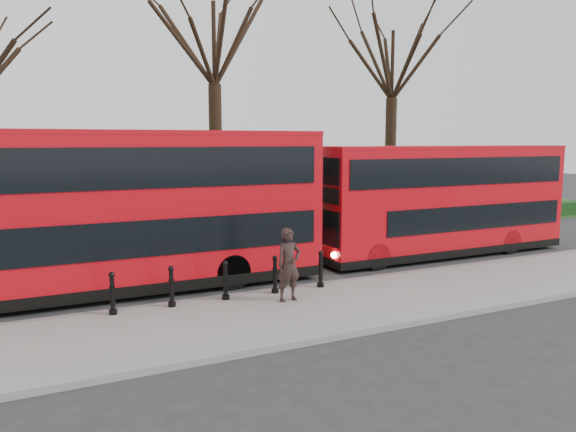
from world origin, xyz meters
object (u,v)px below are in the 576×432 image
bus_rear (442,201)px  pedestrian (289,265)px  bollard_row (226,281)px  bus_lead (124,212)px

bus_rear → pedestrian: (-8.18, -3.43, -0.97)m
bollard_row → pedestrian: size_ratio=3.08×
bollard_row → bus_lead: 3.72m
pedestrian → bollard_row: bearing=143.8°
bollard_row → pedestrian: pedestrian is taller
bus_lead → bus_rear: 11.75m
bus_lead → bollard_row: bearing=-50.5°
bollard_row → bus_rear: 10.08m
bollard_row → pedestrian: 1.74m
bollard_row → bus_lead: bus_lead is taller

